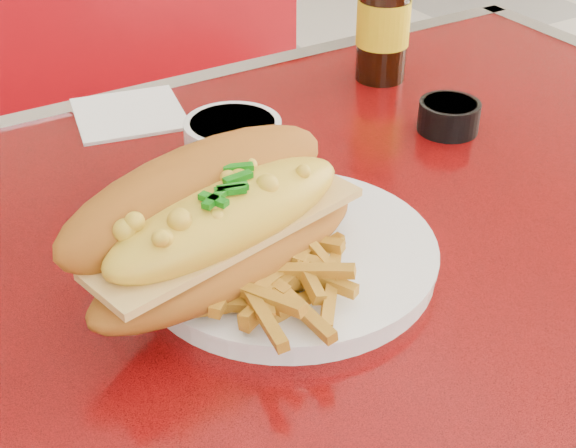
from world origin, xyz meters
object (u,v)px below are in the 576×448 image
dinner_plate (288,254)px  gravy_ramekin (233,144)px  booth_bench_far (66,255)px  sauce_cup_right (449,115)px  mac_hoagie (218,221)px  diner_table (293,411)px  beer_bottle (385,3)px  fork (311,214)px

dinner_plate → gravy_ramekin: 0.17m
booth_bench_far → sauce_cup_right: 0.89m
booth_bench_far → dinner_plate: bearing=-89.8°
booth_bench_far → mac_hoagie: size_ratio=4.44×
diner_table → dinner_plate: 0.17m
mac_hoagie → beer_bottle: (0.36, 0.27, 0.03)m
diner_table → mac_hoagie: mac_hoagie is taller
mac_hoagie → sauce_cup_right: 0.36m
booth_bench_far → beer_bottle: (0.30, -0.53, 0.58)m
diner_table → dinner_plate: dinner_plate is taller
dinner_plate → fork: same height
mac_hoagie → sauce_cup_right: mac_hoagie is taller
booth_bench_far → mac_hoagie: 0.97m
booth_bench_far → beer_bottle: size_ratio=4.80×
diner_table → beer_bottle: (0.30, 0.28, 0.26)m
fork → sauce_cup_right: bearing=-80.1°
booth_bench_far → dinner_plate: size_ratio=3.70×
beer_bottle → gravy_ramekin: bearing=-157.6°
sauce_cup_right → diner_table: bearing=-154.6°
diner_table → sauce_cup_right: size_ratio=18.56×
dinner_plate → sauce_cup_right: sauce_cup_right is taller
beer_bottle → diner_table: bearing=-136.6°
sauce_cup_right → booth_bench_far: bearing=112.3°
diner_table → fork: fork is taller
beer_bottle → fork: bearing=-136.8°
sauce_cup_right → beer_bottle: size_ratio=0.27×
gravy_ramekin → sauce_cup_right: gravy_ramekin is taller
mac_hoagie → fork: mac_hoagie is taller
booth_bench_far → diner_table: bearing=-90.0°
mac_hoagie → diner_table: bearing=-24.5°
gravy_ramekin → sauce_cup_right: 0.24m
fork → gravy_ramekin: (-0.01, 0.13, 0.01)m
dinner_plate → diner_table: bearing=-101.2°
dinner_plate → fork: (0.04, 0.03, 0.01)m
mac_hoagie → gravy_ramekin: bearing=46.7°
gravy_ramekin → fork: bearing=-87.4°
dinner_plate → fork: bearing=36.6°
diner_table → fork: size_ratio=8.58×
diner_table → gravy_ramekin: size_ratio=10.08×
diner_table → sauce_cup_right: (0.28, 0.13, 0.18)m
mac_hoagie → fork: (0.10, 0.03, -0.05)m
diner_table → mac_hoagie: bearing=167.7°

